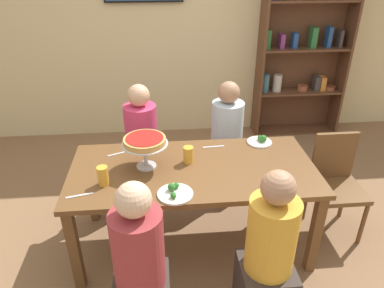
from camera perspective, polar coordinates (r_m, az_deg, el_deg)
The scene contains 18 objects.
ground_plane at distance 3.20m, azimuth 0.17°, elevation -15.01°, with size 12.00×12.00×0.00m, color #846042.
rear_partition at distance 4.58m, azimuth -2.55°, elevation 18.51°, with size 8.00×0.12×2.80m, color beige.
dining_table at distance 2.79m, azimuth 0.19°, elevation -5.23°, with size 1.85×0.87×0.74m.
bookshelf at distance 4.79m, azimuth 17.00°, elevation 14.37°, with size 1.10×0.30×2.21m.
diner_far_left at distance 3.50m, azimuth -7.77°, elevation -0.98°, with size 0.34×0.34×1.15m.
diner_far_right at distance 3.55m, azimuth 5.39°, elevation -0.38°, with size 0.34×0.34×1.15m.
diner_near_right at distance 2.41m, azimuth 11.86°, elevation -17.59°, with size 0.34×0.34×1.15m.
diner_near_left at distance 2.31m, azimuth -8.08°, elevation -19.74°, with size 0.34×0.34×1.15m.
chair_head_east at distance 3.28m, azimuth 21.65°, elevation -5.26°, with size 0.40×0.40×0.87m.
deep_dish_pizza_stand at distance 2.67m, azimuth -7.43°, elevation 0.20°, with size 0.34×0.34×0.25m.
salad_plate_near_diner at distance 3.12m, azimuth 10.70°, elevation 0.52°, with size 0.21×0.21×0.07m.
salad_plate_far_diner at distance 2.46m, azimuth -2.76°, elevation -7.64°, with size 0.24×0.24×0.07m.
beer_glass_amber_tall at distance 2.77m, azimuth -0.57°, elevation -1.71°, with size 0.08×0.08×0.13m, color gold.
beer_glass_amber_short at distance 2.59m, azimuth -13.82°, elevation -4.89°, with size 0.08×0.08×0.14m, color gold.
water_glass_clear_near at distance 2.97m, azimuth -6.53°, elevation -0.16°, with size 0.07×0.07×0.09m, color white.
cutlery_fork_near at distance 3.02m, azimuth 3.40°, elevation -0.43°, with size 0.18×0.02×0.01m, color silver.
cutlery_knife_near at distance 2.56m, azimuth -17.26°, elevation -7.74°, with size 0.18×0.02×0.01m, color silver.
cutlery_fork_far at distance 2.98m, azimuth -11.48°, elevation -1.48°, with size 0.18×0.02×0.01m, color silver.
Camera 1 is at (-0.22, -2.30, 2.21)m, focal length 33.92 mm.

